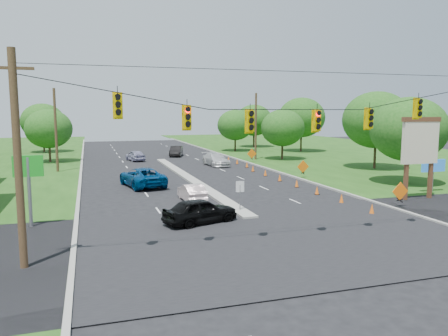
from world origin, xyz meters
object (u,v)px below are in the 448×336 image
object	(u,v)px
white_sedan	(192,192)
pylon_sign	(422,146)
blue_pickup	(142,177)
black_sedan	(200,211)

from	to	relation	value
white_sedan	pylon_sign	bearing A→B (deg)	163.79
blue_pickup	black_sedan	bearing A→B (deg)	85.52
white_sedan	blue_pickup	bearing A→B (deg)	-71.74
black_sedan	blue_pickup	bearing A→B (deg)	-10.89
black_sedan	blue_pickup	world-z (taller)	blue_pickup
black_sedan	white_sedan	xyz separation A→B (m)	(1.01, 6.48, -0.12)
white_sedan	blue_pickup	size ratio (longest dim) A/B	0.64
black_sedan	white_sedan	distance (m)	6.56
blue_pickup	white_sedan	bearing A→B (deg)	98.55
black_sedan	white_sedan	size ratio (longest dim) A/B	1.15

